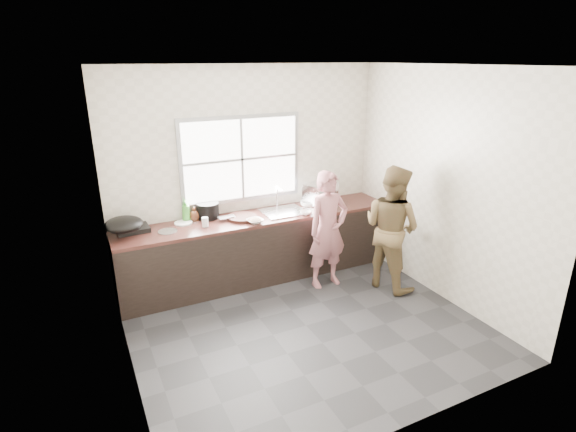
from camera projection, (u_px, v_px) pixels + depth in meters
name	position (u px, v px, depth m)	size (l,w,h in m)	color
floor	(306.00, 326.00, 4.91)	(3.60, 3.20, 0.01)	#28282B
ceiling	(310.00, 65.00, 4.00)	(3.60, 3.20, 0.01)	silver
wall_back	(249.00, 173.00, 5.81)	(3.60, 0.01, 2.70)	beige
wall_left	(116.00, 239.00, 3.70)	(0.01, 3.20, 2.70)	silver
wall_right	(444.00, 187.00, 5.20)	(0.01, 3.20, 2.70)	silver
wall_front	(419.00, 275.00, 3.10)	(3.60, 0.01, 2.70)	beige
cabinet	(260.00, 249.00, 5.86)	(3.60, 0.62, 0.82)	black
countertop	(259.00, 218.00, 5.71)	(3.60, 0.64, 0.04)	#3C1E18
sink	(284.00, 212.00, 5.85)	(0.55, 0.45, 0.02)	silver
faucet	(277.00, 197.00, 5.97)	(0.02, 0.02, 0.30)	silver
window_frame	(241.00, 159.00, 5.69)	(1.60, 0.05, 1.10)	#9EA0A5
window_glazing	(242.00, 159.00, 5.67)	(1.50, 0.01, 1.00)	white
woman	(328.00, 234.00, 5.59)	(0.51, 0.33, 1.39)	#A7646A
person_side	(391.00, 228.00, 5.53)	(0.76, 0.59, 1.57)	brown
cutting_board	(242.00, 217.00, 5.61)	(0.37, 0.37, 0.04)	black
cleaver	(227.00, 217.00, 5.55)	(0.21, 0.10, 0.01)	silver
bowl_mince	(255.00, 221.00, 5.47)	(0.19, 0.19, 0.05)	silver
bowl_crabs	(310.00, 205.00, 6.05)	(0.21, 0.21, 0.07)	silver
bowl_held	(306.00, 212.00, 5.76)	(0.19, 0.19, 0.06)	white
black_pot	(208.00, 211.00, 5.61)	(0.27, 0.27, 0.20)	black
plate_food	(183.00, 223.00, 5.45)	(0.21, 0.21, 0.02)	white
bottle_green	(186.00, 211.00, 5.50)	(0.10, 0.10, 0.27)	green
bottle_brown_tall	(201.00, 212.00, 5.59)	(0.08, 0.08, 0.17)	#401B10
bottle_brown_short	(194.00, 214.00, 5.54)	(0.12, 0.12, 0.15)	#4C2313
glass_jar	(205.00, 222.00, 5.34)	(0.08, 0.08, 0.11)	white
burner	(132.00, 228.00, 5.23)	(0.36, 0.36, 0.05)	black
wok	(124.00, 224.00, 5.03)	(0.43, 0.43, 0.16)	black
dish_rack	(320.00, 195.00, 6.06)	(0.42, 0.30, 0.32)	silver
pot_lid_left	(168.00, 231.00, 5.19)	(0.22, 0.22, 0.01)	#ACADB3
pot_lid_right	(191.00, 220.00, 5.56)	(0.25, 0.25, 0.01)	silver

